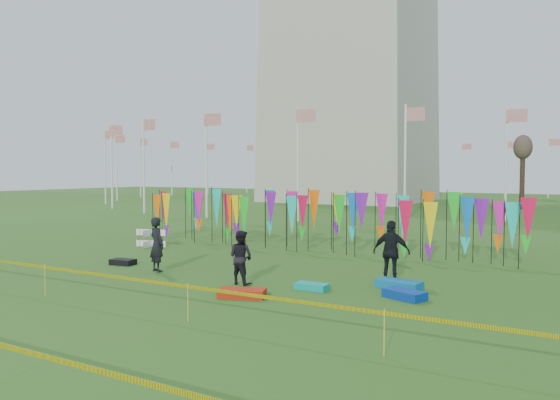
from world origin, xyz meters
The scene contains 13 objects.
ground centered at (0.00, 0.00, 0.00)m, with size 160.00×160.00×0.00m, color #254914.
flagpole_ring centered at (-14.00, 48.00, 4.00)m, with size 57.40×56.16×8.00m.
banner_row centered at (0.28, 8.76, 1.64)m, with size 18.64×0.64×2.52m.
caution_tape_near centered at (-0.22, -2.83, 0.78)m, with size 26.00×0.02×0.90m.
box_kite centered at (-6.43, 6.06, 0.41)m, with size 0.74×0.74×0.83m.
person_left centered at (-1.89, 1.57, 0.95)m, with size 0.69×0.51×1.90m, color black.
person_mid centered at (1.82, 1.27, 0.83)m, with size 0.81×0.50×1.67m, color black.
person_right centered at (5.78, 3.75, 0.98)m, with size 1.15×0.65×1.96m, color black.
kite_bag_turquoise centered at (4.07, 1.65, 0.10)m, with size 0.97×0.48×0.19m, color #0BAB9D.
kite_bag_blue centered at (6.78, 1.89, 0.12)m, with size 1.13×0.59×0.24m, color #0937A1.
kite_bag_red centered at (2.85, -0.20, 0.12)m, with size 1.28×0.59×0.24m, color red.
kite_bag_black centered at (-3.96, 1.97, 0.10)m, with size 0.90×0.52×0.21m, color black.
kite_bag_teal centered at (6.26, 3.06, 0.12)m, with size 1.31×0.62×0.25m, color #0C6DAF.
Camera 1 is at (11.21, -12.53, 3.47)m, focal length 35.00 mm.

